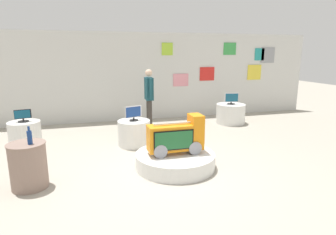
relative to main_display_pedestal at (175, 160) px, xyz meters
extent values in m
plane|color=#A8A091|center=(-0.27, -0.16, -0.14)|extent=(30.00, 30.00, 0.00)
cube|color=silver|center=(-0.27, 4.24, 1.26)|extent=(12.95, 0.10, 2.81)
cube|color=#9ECC33|center=(0.99, 4.18, 2.15)|extent=(0.37, 0.02, 0.39)
cube|color=green|center=(3.23, 4.18, 2.16)|extent=(0.46, 0.02, 0.41)
cube|color=gray|center=(4.75, 4.18, 1.95)|extent=(0.54, 0.02, 0.54)
cube|color=teal|center=(4.41, 4.18, 1.97)|extent=(0.37, 0.02, 0.42)
cube|color=yellow|center=(4.25, 4.18, 1.34)|extent=(0.54, 0.02, 0.53)
cube|color=pink|center=(1.47, 4.18, 1.14)|extent=(0.53, 0.02, 0.42)
cube|color=red|center=(2.41, 4.18, 1.32)|extent=(0.53, 0.02, 0.46)
cylinder|color=silver|center=(0.00, 0.00, 0.00)|extent=(1.53, 1.53, 0.29)
cylinder|color=gray|center=(-0.34, 0.00, 0.27)|extent=(0.26, 0.41, 0.26)
cylinder|color=gray|center=(0.34, 0.00, 0.27)|extent=(0.26, 0.41, 0.26)
cube|color=orange|center=(0.00, 0.00, 0.46)|extent=(1.06, 0.36, 0.49)
cube|color=orange|center=(0.41, 0.00, 0.79)|extent=(0.23, 0.36, 0.17)
cube|color=black|center=(-0.08, -0.19, 0.46)|extent=(0.76, 0.02, 0.37)
cube|color=#1E5B2D|center=(-0.08, -0.19, 0.46)|extent=(0.72, 0.02, 0.33)
cube|color=#B2B2B7|center=(0.00, 0.00, 0.74)|extent=(0.84, 0.03, 0.02)
cylinder|color=silver|center=(-3.04, 2.14, 0.16)|extent=(0.72, 0.72, 0.61)
cylinder|color=black|center=(-3.04, 2.14, 0.47)|extent=(0.23, 0.23, 0.02)
cylinder|color=black|center=(-3.04, 2.14, 0.51)|extent=(0.04, 0.04, 0.06)
cube|color=black|center=(-3.04, 2.14, 0.65)|extent=(0.36, 0.11, 0.21)
cube|color=navy|center=(-3.05, 2.12, 0.65)|extent=(0.33, 0.08, 0.19)
cylinder|color=silver|center=(-0.55, 1.56, 0.16)|extent=(0.77, 0.77, 0.61)
cylinder|color=black|center=(-0.55, 1.56, 0.47)|extent=(0.20, 0.20, 0.02)
cylinder|color=black|center=(-0.55, 1.56, 0.51)|extent=(0.04, 0.04, 0.06)
cube|color=silver|center=(-0.55, 1.56, 0.68)|extent=(0.40, 0.17, 0.27)
cube|color=navy|center=(-0.56, 1.54, 0.68)|extent=(0.36, 0.14, 0.24)
cylinder|color=silver|center=(2.72, 2.94, 0.16)|extent=(0.89, 0.89, 0.61)
cylinder|color=black|center=(2.72, 2.94, 0.47)|extent=(0.23, 0.23, 0.02)
cylinder|color=black|center=(2.72, 2.94, 0.51)|extent=(0.04, 0.04, 0.05)
cube|color=silver|center=(2.72, 2.94, 0.67)|extent=(0.43, 0.12, 0.28)
cube|color=navy|center=(2.72, 2.92, 0.67)|extent=(0.39, 0.09, 0.25)
cylinder|color=gray|center=(-2.55, -0.17, 0.24)|extent=(0.57, 0.57, 0.76)
cylinder|color=gray|center=(-2.55, -0.17, 0.61)|extent=(0.60, 0.60, 0.02)
cylinder|color=navy|center=(-2.47, -0.23, 0.73)|extent=(0.08, 0.08, 0.21)
cylinder|color=navy|center=(-2.47, -0.23, 0.87)|extent=(0.03, 0.03, 0.08)
cylinder|color=#38332D|center=(0.11, 2.84, 0.29)|extent=(0.12, 0.12, 0.86)
cylinder|color=#38332D|center=(0.11, 3.04, 0.29)|extent=(0.12, 0.12, 0.86)
cube|color=#194751|center=(0.11, 2.94, 1.03)|extent=(0.20, 0.38, 0.63)
sphere|color=beige|center=(0.11, 2.94, 1.48)|extent=(0.20, 0.20, 0.20)
cylinder|color=#194751|center=(0.11, 2.70, 1.07)|extent=(0.08, 0.08, 0.57)
cylinder|color=#194751|center=(0.11, 3.18, 1.07)|extent=(0.08, 0.08, 0.57)
camera|label=1|loc=(-1.52, -4.96, 2.03)|focal=30.45mm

